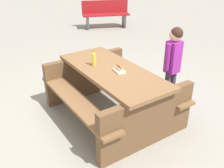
% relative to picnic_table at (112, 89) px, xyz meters
% --- Properties ---
extents(ground_plane, '(30.00, 30.00, 0.00)m').
position_rel_picnic_table_xyz_m(ground_plane, '(0.00, 0.00, -0.44)').
color(ground_plane, gray).
rests_on(ground_plane, ground).
extents(picnic_table, '(2.13, 1.86, 0.75)m').
position_rel_picnic_table_xyz_m(picnic_table, '(0.00, 0.00, 0.00)').
color(picnic_table, brown).
rests_on(picnic_table, ground).
extents(soda_bottle, '(0.06, 0.06, 0.23)m').
position_rel_picnic_table_xyz_m(soda_bottle, '(-0.21, -0.20, 0.41)').
color(soda_bottle, yellow).
rests_on(soda_bottle, picnic_table).
extents(hotdog_tray, '(0.19, 0.13, 0.08)m').
position_rel_picnic_table_xyz_m(hotdog_tray, '(0.10, 0.07, 0.34)').
color(hotdog_tray, white).
rests_on(hotdog_tray, picnic_table).
extents(child_in_coat, '(0.23, 0.29, 1.25)m').
position_rel_picnic_table_xyz_m(child_in_coat, '(-0.05, 0.96, 0.35)').
color(child_in_coat, '#3F334C').
rests_on(child_in_coat, ground).
extents(park_bench_near, '(0.55, 1.53, 0.85)m').
position_rel_picnic_table_xyz_m(park_bench_near, '(-4.98, 1.28, 0.00)').
color(park_bench_near, maroon).
rests_on(park_bench_near, ground).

